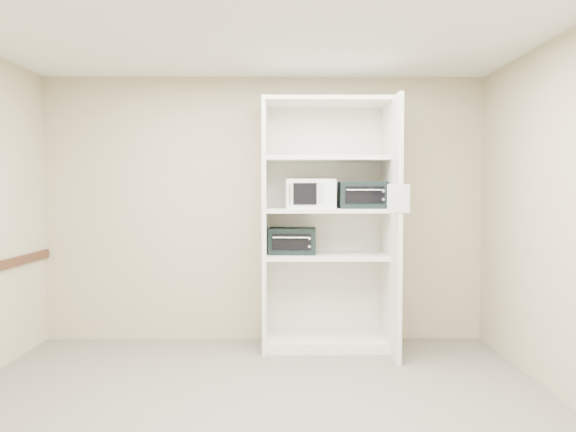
{
  "coord_description": "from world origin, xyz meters",
  "views": [
    {
      "loc": [
        0.2,
        -3.77,
        1.54
      ],
      "look_at": [
        0.24,
        1.37,
        1.31
      ],
      "focal_mm": 35.0,
      "sensor_mm": 36.0,
      "label": 1
    }
  ],
  "objects_px": {
    "shelving_unit": "(331,233)",
    "microwave": "(310,194)",
    "toaster_oven_lower": "(292,241)",
    "toaster_oven_upper": "(362,195)"
  },
  "relations": [
    {
      "from": "shelving_unit",
      "to": "microwave",
      "type": "height_order",
      "value": "shelving_unit"
    },
    {
      "from": "shelving_unit",
      "to": "microwave",
      "type": "relative_size",
      "value": 5.1
    },
    {
      "from": "shelving_unit",
      "to": "toaster_oven_lower",
      "type": "relative_size",
      "value": 5.3
    },
    {
      "from": "toaster_oven_upper",
      "to": "toaster_oven_lower",
      "type": "distance_m",
      "value": 0.82
    },
    {
      "from": "shelving_unit",
      "to": "toaster_oven_upper",
      "type": "bearing_deg",
      "value": -9.14
    },
    {
      "from": "microwave",
      "to": "toaster_oven_upper",
      "type": "relative_size",
      "value": 1.06
    },
    {
      "from": "microwave",
      "to": "toaster_oven_lower",
      "type": "relative_size",
      "value": 1.04
    },
    {
      "from": "toaster_oven_upper",
      "to": "toaster_oven_lower",
      "type": "xyz_separation_m",
      "value": [
        -0.68,
        0.1,
        -0.45
      ]
    },
    {
      "from": "toaster_oven_upper",
      "to": "toaster_oven_lower",
      "type": "bearing_deg",
      "value": 171.58
    },
    {
      "from": "shelving_unit",
      "to": "toaster_oven_upper",
      "type": "distance_m",
      "value": 0.48
    }
  ]
}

